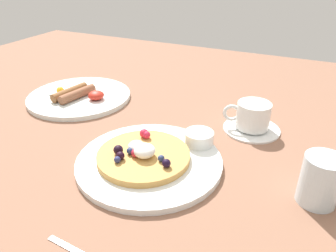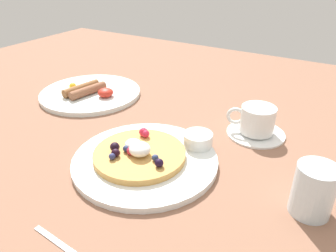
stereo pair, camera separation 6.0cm
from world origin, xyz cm
name	(u,v)px [view 1 (the left image)]	position (x,y,z in cm)	size (l,w,h in cm)	color
ground_plane	(131,148)	(0.00, 0.00, -1.50)	(182.23, 157.03, 3.00)	#865C46
pancake_plate	(149,161)	(7.47, -5.44, 0.60)	(27.37, 27.37, 1.20)	white
pancake_with_berries	(143,154)	(6.46, -5.94, 2.20)	(17.39, 17.39, 3.62)	#C89248
syrup_ramekin	(199,138)	(13.97, 3.67, 2.55)	(5.85, 5.85, 2.62)	white
breakfast_plate	(80,97)	(-24.11, 13.55, 0.62)	(27.41, 27.41, 1.23)	white
fried_breakfast	(76,93)	(-23.90, 11.97, 2.26)	(17.11, 11.22, 2.54)	brown
coffee_saucer	(251,128)	(22.06, 15.99, 0.41)	(12.58, 12.58, 0.82)	white
coffee_cup	(252,115)	(21.89, 15.94, 3.80)	(10.16, 7.36, 5.74)	white
water_glass	(320,180)	(36.39, -3.11, 4.13)	(6.18, 6.18, 8.27)	silver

